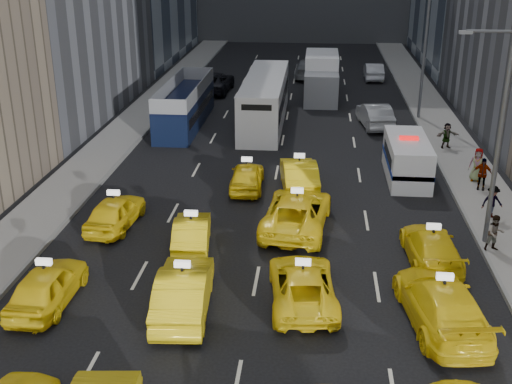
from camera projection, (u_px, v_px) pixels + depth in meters
sidewalk_west at (117, 139)px, 40.79m from camera, size 3.00×90.00×0.15m
sidewalk_east at (454, 149)px, 38.95m from camera, size 3.00×90.00×0.15m
curb_west at (140, 139)px, 40.66m from camera, size 0.15×90.00×0.18m
curb_east at (430, 148)px, 39.07m from camera, size 0.15×90.00×0.18m
streetlight_near at (497, 132)px, 25.25m from camera, size 2.15×0.22×9.00m
streetlight_far at (423, 49)px, 43.73m from camera, size 2.15×0.22×9.00m
taxi_8 at (47, 286)px, 22.41m from camera, size 1.80×4.30×1.45m
taxi_9 at (184, 291)px, 21.96m from camera, size 2.08×5.01×1.61m
taxi_10 at (303, 285)px, 22.60m from camera, size 2.73×5.06×1.35m
taxi_11 at (442, 304)px, 21.19m from camera, size 2.97×5.76×1.60m
taxi_12 at (115, 212)px, 28.44m from camera, size 2.02×4.30×1.42m
taxi_13 at (192, 233)px, 26.52m from camera, size 1.93×4.23×1.34m
taxi_14 at (297, 212)px, 28.23m from camera, size 3.25×5.99×1.60m
taxi_15 at (431, 247)px, 25.28m from camera, size 2.15×4.79×1.36m
taxi_16 at (247, 176)px, 32.73m from camera, size 1.75×4.11×1.38m
taxi_17 at (299, 175)px, 32.64m from camera, size 2.27×5.01×1.60m
nypd_van at (407, 159)px, 34.09m from camera, size 2.12×5.40×2.31m
double_decker at (185, 104)px, 43.59m from camera, size 2.70×10.28×2.97m
city_bus at (265, 100)px, 44.09m from camera, size 3.34×12.60×3.22m
box_truck at (321, 77)px, 50.76m from camera, size 2.80×7.58×3.43m
misc_car_0 at (375, 115)px, 43.43m from camera, size 2.37×5.10×1.62m
misc_car_1 at (214, 82)px, 53.18m from camera, size 2.97×6.00×1.63m
misc_car_2 at (308, 68)px, 58.64m from camera, size 2.42×5.75×1.66m
misc_car_3 at (269, 69)px, 58.48m from camera, size 2.08×4.75×1.59m
misc_car_4 at (374, 71)px, 57.83m from camera, size 1.59×4.50×1.48m
pedestrian_1 at (495, 233)px, 25.94m from camera, size 0.81×0.55×1.53m
pedestrian_2 at (492, 202)px, 29.01m from camera, size 1.05×0.62×1.53m
pedestrian_3 at (482, 174)px, 32.22m from camera, size 1.05×0.68×1.66m
pedestrian_4 at (477, 165)px, 33.35m from camera, size 0.97×0.73×1.77m
pedestrian_5 at (447, 136)px, 38.62m from camera, size 1.48×0.79×1.53m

